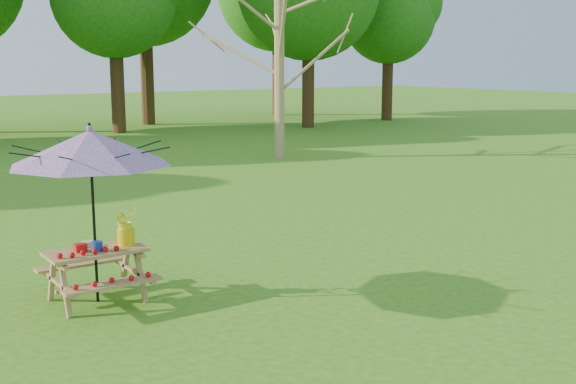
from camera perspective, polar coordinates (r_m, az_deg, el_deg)
picnic_table at (r=9.41m, az=-14.87°, el=-6.46°), size 1.20×1.32×0.67m
patio_umbrella at (r=9.09m, az=-15.35°, el=3.38°), size 2.19×2.19×2.25m
produce_bins at (r=9.30m, az=-15.40°, el=-4.15°), size 0.31×0.43×0.13m
tomatoes_row at (r=9.10m, az=-15.49°, el=-4.59°), size 0.77×0.13×0.07m
flower_bucket at (r=9.41m, az=-12.71°, el=-2.56°), size 0.36×0.34×0.49m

